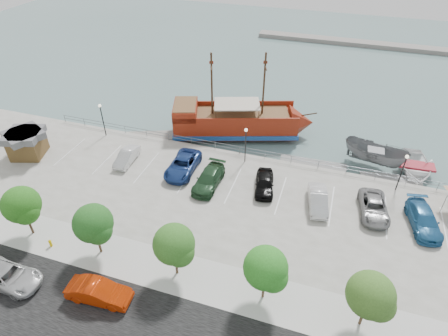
% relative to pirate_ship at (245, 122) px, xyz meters
% --- Properties ---
extents(ground, '(160.00, 160.00, 0.00)m').
position_rel_pirate_ship_xyz_m(ground, '(1.93, -13.54, -1.91)').
color(ground, slate).
extents(sidewalk, '(100.00, 4.00, 0.05)m').
position_rel_pirate_ship_xyz_m(sidewalk, '(1.93, -23.54, -0.89)').
color(sidewalk, '#B5B5B2').
rests_on(sidewalk, land_slab).
extents(seawall_railing, '(50.00, 0.06, 1.00)m').
position_rel_pirate_ship_xyz_m(seawall_railing, '(1.93, -5.74, -0.38)').
color(seawall_railing, slate).
rests_on(seawall_railing, land_slab).
extents(far_shore, '(40.00, 3.00, 0.80)m').
position_rel_pirate_ship_xyz_m(far_shore, '(11.93, 41.46, -1.51)').
color(far_shore, gray).
rests_on(far_shore, ground).
extents(pirate_ship, '(18.35, 10.25, 11.38)m').
position_rel_pirate_ship_xyz_m(pirate_ship, '(0.00, 0.00, 0.00)').
color(pirate_ship, maroon).
rests_on(pirate_ship, ground).
extents(patrol_boat, '(7.58, 4.64, 2.75)m').
position_rel_pirate_ship_xyz_m(patrol_boat, '(15.76, -2.02, -0.53)').
color(patrol_boat, slate).
rests_on(patrol_boat, ground).
extents(speedboat, '(5.08, 6.88, 1.38)m').
position_rel_pirate_ship_xyz_m(speedboat, '(20.19, -1.97, -1.22)').
color(speedboat, white).
rests_on(speedboat, ground).
extents(dock_west, '(7.82, 4.79, 0.43)m').
position_rel_pirate_ship_xyz_m(dock_west, '(-10.90, -4.34, -1.69)').
color(dock_west, gray).
rests_on(dock_west, ground).
extents(dock_mid, '(7.55, 2.39, 0.43)m').
position_rel_pirate_ship_xyz_m(dock_mid, '(9.27, -4.34, -1.69)').
color(dock_mid, gray).
rests_on(dock_mid, ground).
extents(dock_east, '(6.54, 2.67, 0.36)m').
position_rel_pirate_ship_xyz_m(dock_east, '(17.77, -4.34, -1.72)').
color(dock_east, gray).
rests_on(dock_east, ground).
extents(shed, '(4.63, 4.63, 3.04)m').
position_rel_pirate_ship_xyz_m(shed, '(-22.01, -13.49, 0.71)').
color(shed, brown).
rests_on(shed, land_slab).
extents(street_van, '(5.45, 2.66, 1.49)m').
position_rel_pirate_ship_xyz_m(street_van, '(-11.03, -28.39, -0.16)').
color(street_van, '#A9A9A9').
rests_on(street_van, street).
extents(street_sedan, '(4.98, 2.09, 1.60)m').
position_rel_pirate_ship_xyz_m(street_sedan, '(-3.57, -27.48, -0.11)').
color(street_sedan, '#AF2805').
rests_on(street_sedan, street).
extents(fire_hydrant, '(0.26, 0.26, 0.74)m').
position_rel_pirate_ship_xyz_m(fire_hydrant, '(-10.49, -24.34, -0.50)').
color(fire_hydrant, '#D0A900').
rests_on(fire_hydrant, sidewalk).
extents(lamp_post_left, '(0.36, 0.36, 4.28)m').
position_rel_pirate_ship_xyz_m(lamp_post_left, '(-16.07, -7.04, 2.03)').
color(lamp_post_left, black).
rests_on(lamp_post_left, land_slab).
extents(lamp_post_mid, '(0.36, 0.36, 4.28)m').
position_rel_pirate_ship_xyz_m(lamp_post_mid, '(1.93, -7.04, 2.03)').
color(lamp_post_mid, black).
rests_on(lamp_post_mid, land_slab).
extents(lamp_post_right, '(0.36, 0.36, 4.28)m').
position_rel_pirate_ship_xyz_m(lamp_post_right, '(17.93, -7.04, 2.03)').
color(lamp_post_right, black).
rests_on(lamp_post_right, land_slab).
extents(tree_b, '(3.30, 3.20, 5.00)m').
position_rel_pirate_ship_xyz_m(tree_b, '(-12.92, -23.62, 2.39)').
color(tree_b, '#473321').
rests_on(tree_b, sidewalk).
extents(tree_c, '(3.30, 3.20, 5.00)m').
position_rel_pirate_ship_xyz_m(tree_c, '(-5.92, -23.62, 2.39)').
color(tree_c, '#473321').
rests_on(tree_c, sidewalk).
extents(tree_d, '(3.30, 3.20, 5.00)m').
position_rel_pirate_ship_xyz_m(tree_d, '(1.08, -23.62, 2.39)').
color(tree_d, '#473321').
rests_on(tree_d, sidewalk).
extents(tree_e, '(3.30, 3.20, 5.00)m').
position_rel_pirate_ship_xyz_m(tree_e, '(8.08, -23.62, 2.39)').
color(tree_e, '#473321').
rests_on(tree_e, sidewalk).
extents(tree_f, '(3.30, 3.20, 5.00)m').
position_rel_pirate_ship_xyz_m(tree_f, '(15.08, -23.62, 2.39)').
color(tree_f, '#473321').
rests_on(tree_f, sidewalk).
extents(parked_car_b, '(1.74, 4.33, 1.40)m').
position_rel_pirate_ship_xyz_m(parked_car_b, '(-10.60, -11.26, -0.21)').
color(parked_car_b, silver).
rests_on(parked_car_b, land_slab).
extents(parked_car_c, '(2.90, 5.94, 1.63)m').
position_rel_pirate_ship_xyz_m(parked_car_c, '(-3.96, -10.89, -0.09)').
color(parked_car_c, navy).
rests_on(parked_car_c, land_slab).
extents(parked_car_d, '(2.33, 5.49, 1.58)m').
position_rel_pirate_ship_xyz_m(parked_car_d, '(-0.47, -12.29, -0.12)').
color(parked_car_d, '#204225').
rests_on(parked_car_d, land_slab).
extents(parked_car_e, '(2.72, 4.87, 1.57)m').
position_rel_pirate_ship_xyz_m(parked_car_e, '(5.12, -11.15, -0.12)').
color(parked_car_e, black).
rests_on(parked_car_e, land_slab).
extents(parked_car_f, '(2.51, 4.90, 1.54)m').
position_rel_pirate_ship_xyz_m(parked_car_f, '(10.57, -12.02, -0.14)').
color(parked_car_f, silver).
rests_on(parked_car_f, land_slab).
extents(parked_car_g, '(3.09, 5.54, 1.46)m').
position_rel_pirate_ship_xyz_m(parked_car_g, '(15.69, -11.44, -0.17)').
color(parked_car_g, gray).
rests_on(parked_car_g, land_slab).
extents(parked_car_h, '(3.27, 5.80, 1.59)m').
position_rel_pirate_ship_xyz_m(parked_car_h, '(19.94, -11.81, -0.11)').
color(parked_car_h, '#225D8D').
rests_on(parked_car_h, land_slab).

